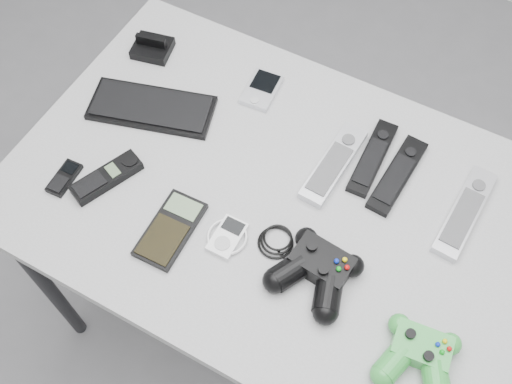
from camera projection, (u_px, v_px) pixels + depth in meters
The scene contains 15 objects.
floor at pixel (266, 294), 1.98m from camera, with size 3.50×3.50×0.00m, color slate.
desk at pixel (283, 213), 1.32m from camera, with size 1.17×0.75×0.78m.
pda_keyboard at pixel (152, 107), 1.37m from camera, with size 0.28×0.12×0.02m, color black.
dock_bracket at pixel (152, 44), 1.45m from camera, with size 0.09×0.08×0.05m, color black.
pda at pixel (262, 89), 1.40m from camera, with size 0.07×0.11×0.02m, color silver.
remote_silver_a at pixel (334, 163), 1.29m from camera, with size 0.06×0.22×0.02m, color silver.
remote_black_a at pixel (373, 157), 1.30m from camera, with size 0.05×0.20×0.02m, color black.
remote_black_b at pixel (398, 175), 1.28m from camera, with size 0.05×0.21×0.02m, color black.
remote_silver_b at pixel (465, 212), 1.23m from camera, with size 0.05×0.23×0.02m, color silver.
mobile_phone at pixel (64, 178), 1.28m from camera, with size 0.04×0.09×0.01m, color black.
cordless_handset at pixel (107, 177), 1.27m from camera, with size 0.05×0.16×0.02m, color black.
calculator at pixel (170, 229), 1.21m from camera, with size 0.08×0.17×0.02m, color black.
mp3_player at pixel (227, 237), 1.21m from camera, with size 0.08×0.09×0.02m, color white.
controller_black at pixel (317, 269), 1.15m from camera, with size 0.27×0.17×0.05m, color black, non-canonical shape.
controller_green at pixel (419, 355), 1.07m from camera, with size 0.15×0.16×0.05m, color #227D34, non-canonical shape.
Camera 1 is at (0.31, -0.64, 1.88)m, focal length 42.00 mm.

